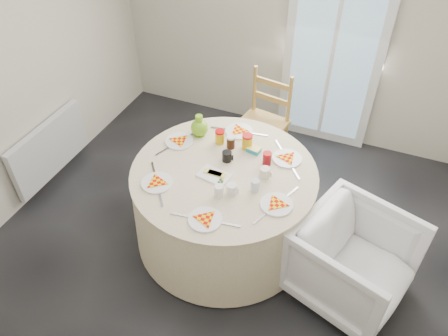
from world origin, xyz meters
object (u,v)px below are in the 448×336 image
at_px(radiator, 50,148).
at_px(green_pitcher, 199,125).
at_px(wooden_chair, 261,127).
at_px(table, 224,205).
at_px(armchair, 354,260).

distance_m(radiator, green_pitcher, 1.61).
bearing_deg(green_pitcher, wooden_chair, 77.55).
distance_m(table, wooden_chair, 1.08).
xyz_separation_m(radiator, wooden_chair, (1.85, 1.03, 0.09)).
height_order(table, green_pitcher, green_pitcher).
relative_size(radiator, wooden_chair, 0.98).
xyz_separation_m(table, armchair, (1.13, -0.16, 0.02)).
bearing_deg(table, wooden_chair, 91.97).
distance_m(radiator, table, 1.89).
bearing_deg(radiator, wooden_chair, 29.14).
height_order(radiator, table, table).
relative_size(table, green_pitcher, 7.86).
height_order(wooden_chair, armchair, wooden_chair).
xyz_separation_m(armchair, green_pitcher, (-1.52, 0.52, 0.48)).
bearing_deg(wooden_chair, radiator, -141.18).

